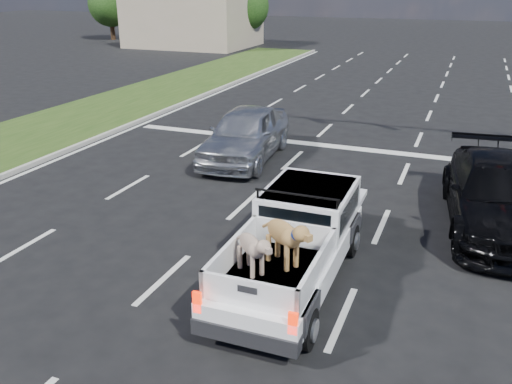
# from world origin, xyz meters

# --- Properties ---
(ground) EXTENTS (160.00, 160.00, 0.00)m
(ground) POSITION_xyz_m (0.00, 0.00, 0.00)
(ground) COLOR black
(ground) RESTS_ON ground
(road_markings) EXTENTS (17.75, 60.00, 0.01)m
(road_markings) POSITION_xyz_m (0.00, 6.56, 0.01)
(road_markings) COLOR silver
(road_markings) RESTS_ON ground
(grass_median_left) EXTENTS (5.00, 60.00, 0.10)m
(grass_median_left) POSITION_xyz_m (-11.50, 6.00, 0.05)
(grass_median_left) COLOR #244013
(grass_median_left) RESTS_ON ground
(curb_left) EXTENTS (0.15, 60.00, 0.14)m
(curb_left) POSITION_xyz_m (-9.05, 6.00, 0.07)
(curb_left) COLOR #A19D93
(curb_left) RESTS_ON ground
(building_left) EXTENTS (10.00, 8.00, 4.40)m
(building_left) POSITION_xyz_m (-20.00, 36.00, 2.20)
(building_left) COLOR tan
(building_left) RESTS_ON ground
(tree_far_a) EXTENTS (4.20, 4.20, 5.40)m
(tree_far_a) POSITION_xyz_m (-30.00, 38.00, 3.29)
(tree_far_a) COLOR #332114
(tree_far_a) RESTS_ON ground
(tree_far_b) EXTENTS (4.20, 4.20, 5.40)m
(tree_far_b) POSITION_xyz_m (-24.00, 38.00, 3.29)
(tree_far_b) COLOR #332114
(tree_far_b) RESTS_ON ground
(tree_far_c) EXTENTS (4.20, 4.20, 5.40)m
(tree_far_c) POSITION_xyz_m (-16.00, 38.00, 3.29)
(tree_far_c) COLOR #332114
(tree_far_c) RESTS_ON ground
(pickup_truck) EXTENTS (1.83, 4.76, 1.78)m
(pickup_truck) POSITION_xyz_m (0.59, 0.91, 0.83)
(pickup_truck) COLOR black
(pickup_truck) RESTS_ON ground
(silver_sedan) EXTENTS (2.35, 5.03, 1.67)m
(silver_sedan) POSITION_xyz_m (-3.21, 7.59, 0.83)
(silver_sedan) COLOR silver
(silver_sedan) RESTS_ON ground
(black_coupe) EXTENTS (2.84, 5.66, 1.58)m
(black_coupe) POSITION_xyz_m (4.18, 4.96, 0.79)
(black_coupe) COLOR black
(black_coupe) RESTS_ON ground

